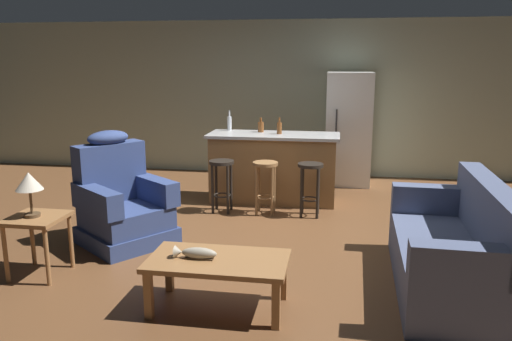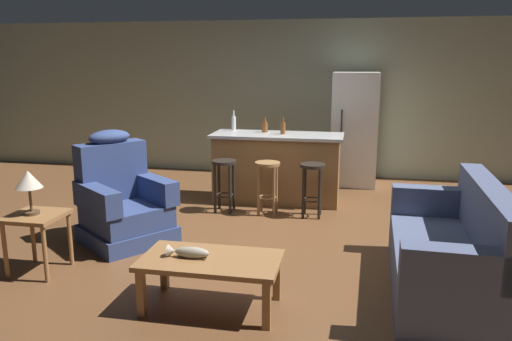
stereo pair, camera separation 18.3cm
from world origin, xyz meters
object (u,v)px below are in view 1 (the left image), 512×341
Objects in this scene: recliner_near_lamp at (122,204)px; end_table at (37,227)px; bar_stool_middle at (265,178)px; coffee_table at (218,265)px; refrigerator at (348,129)px; bottle_short_amber at (261,127)px; kitchen_island at (273,167)px; table_lamp at (29,183)px; bottle_tall_green at (229,123)px; fish_figurine at (195,253)px; bar_stool_left at (222,176)px; bar_stool_right at (310,180)px; couch at (455,251)px; bottle_wine_dark at (279,128)px.

recliner_near_lamp is 2.14× the size of end_table.
recliner_near_lamp reaches higher than bar_stool_middle.
coffee_table is 4.54m from refrigerator.
bottle_short_amber is (-1.24, -1.06, 0.15)m from refrigerator.
end_table is 0.31× the size of kitchen_island.
refrigerator is (2.86, 4.03, 0.01)m from table_lamp.
kitchen_island is 6.36× the size of bottle_tall_green.
fish_figurine is 2.60m from bar_stool_left.
recliner_near_lamp is 1.76× the size of bar_stool_right.
coffee_table is 0.57× the size of couch.
fish_figurine is 3.27m from bottle_wine_dark.
refrigerator is at bearing 40.51° from bottle_short_amber.
kitchen_island is at bearing 57.51° from end_table.
end_table reaches higher than coffee_table.
couch is (2.10, 0.71, -0.12)m from fish_figurine.
bar_stool_middle is at bearing 79.24° from recliner_near_lamp.
bar_stool_left reaches higher than fish_figurine.
bar_stool_left is (1.23, 2.20, -0.40)m from table_lamp.
bottle_tall_green is at bearing 100.75° from coffee_table.
couch is 3.83m from refrigerator.
table_lamp reaches higher than coffee_table.
bar_stool_middle is 3.32× the size of bottle_short_amber.
bar_stool_right reaches higher than fish_figurine.
end_table is 0.82× the size of bar_stool_right.
coffee_table is 4.85× the size of bottle_wine_dark.
refrigerator is at bearing 28.78° from bottle_tall_green.
table_lamp is at bearing 7.05° from couch.
fish_figurine is 2.68m from bar_stool_right.
coffee_table is 1.90m from recliner_near_lamp.
kitchen_island reaches higher than bar_stool_left.
recliner_near_lamp is 1.13m from table_lamp.
coffee_table is at bearing -103.61° from refrigerator.
bottle_tall_green is at bearing 161.40° from bottle_wine_dark.
recliner_near_lamp is at bearing -108.80° from bottle_tall_green.
bar_stool_left is at bearing 102.53° from coffee_table.
bar_stool_right is (1.95, 1.25, 0.05)m from recliner_near_lamp.
recliner_near_lamp reaches higher than fish_figurine.
refrigerator is (1.06, 1.83, 0.41)m from bar_stool_middle.
bottle_wine_dark reaches higher than table_lamp.
couch is 1.07× the size of kitchen_island.
end_table is (-0.39, -0.94, 0.04)m from recliner_near_lamp.
kitchen_island is at bearing 131.03° from bar_stool_right.
end_table is at bearing -75.37° from recliner_near_lamp.
bar_stool_right is at bearing 73.76° from fish_figurine.
bottle_tall_green reaches higher than bottle_short_amber.
bar_stool_left is (-0.39, 2.57, 0.01)m from fish_figurine.
recliner_near_lamp is 1.76× the size of bar_stool_middle.
bar_stool_left is at bearing 180.00° from bar_stool_middle.
table_lamp is 2.56m from bar_stool_left.
bar_stool_middle is (0.18, 2.57, 0.01)m from fish_figurine.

